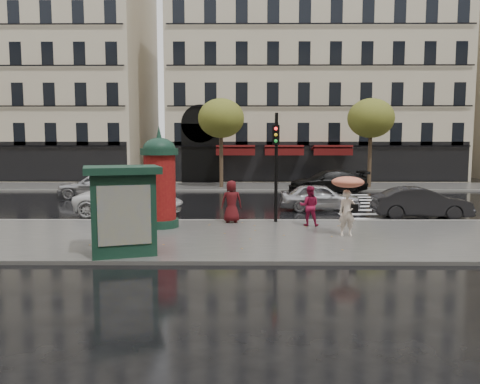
{
  "coord_description": "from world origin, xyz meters",
  "views": [
    {
      "loc": [
        -0.39,
        -16.7,
        3.4
      ],
      "look_at": [
        -0.5,
        1.5,
        1.48
      ],
      "focal_mm": 35.0,
      "sensor_mm": 36.0,
      "label": 1
    }
  ],
  "objects_px": {
    "traffic_light": "(276,156)",
    "morris_column": "(160,179)",
    "woman_red": "(309,206)",
    "car_silver": "(320,197)",
    "man_burgundy": "(232,201)",
    "car_white": "(130,200)",
    "newsstand": "(123,209)",
    "woman_umbrella": "(348,195)",
    "car_black": "(328,182)",
    "car_darkgrey": "(421,203)",
    "car_far_silver": "(98,185)"
  },
  "relations": [
    {
      "from": "newsstand",
      "to": "car_silver",
      "type": "bearing_deg",
      "value": 52.35
    },
    {
      "from": "traffic_light",
      "to": "morris_column",
      "type": "bearing_deg",
      "value": -166.58
    },
    {
      "from": "man_burgundy",
      "to": "newsstand",
      "type": "relative_size",
      "value": 0.67
    },
    {
      "from": "car_black",
      "to": "car_far_silver",
      "type": "relative_size",
      "value": 1.12
    },
    {
      "from": "car_white",
      "to": "car_black",
      "type": "distance_m",
      "value": 14.77
    },
    {
      "from": "traffic_light",
      "to": "car_darkgrey",
      "type": "relative_size",
      "value": 1.06
    },
    {
      "from": "traffic_light",
      "to": "car_silver",
      "type": "bearing_deg",
      "value": 58.95
    },
    {
      "from": "woman_red",
      "to": "car_black",
      "type": "relative_size",
      "value": 0.3
    },
    {
      "from": "woman_red",
      "to": "car_silver",
      "type": "xyz_separation_m",
      "value": [
        1.24,
        5.0,
        -0.23
      ]
    },
    {
      "from": "morris_column",
      "to": "traffic_light",
      "type": "height_order",
      "value": "traffic_light"
    },
    {
      "from": "woman_red",
      "to": "newsstand",
      "type": "bearing_deg",
      "value": 46.84
    },
    {
      "from": "man_burgundy",
      "to": "car_darkgrey",
      "type": "height_order",
      "value": "man_burgundy"
    },
    {
      "from": "traffic_light",
      "to": "car_white",
      "type": "bearing_deg",
      "value": 157.08
    },
    {
      "from": "traffic_light",
      "to": "car_white",
      "type": "distance_m",
      "value": 7.62
    },
    {
      "from": "car_far_silver",
      "to": "car_darkgrey",
      "type": "bearing_deg",
      "value": 64.1
    },
    {
      "from": "car_silver",
      "to": "morris_column",
      "type": "bearing_deg",
      "value": 128.3
    },
    {
      "from": "morris_column",
      "to": "newsstand",
      "type": "distance_m",
      "value": 4.42
    },
    {
      "from": "woman_umbrella",
      "to": "car_far_silver",
      "type": "xyz_separation_m",
      "value": [
        -12.66,
        12.31,
        -0.75
      ]
    },
    {
      "from": "traffic_light",
      "to": "car_silver",
      "type": "relative_size",
      "value": 1.12
    },
    {
      "from": "morris_column",
      "to": "car_darkgrey",
      "type": "distance_m",
      "value": 11.7
    },
    {
      "from": "woman_red",
      "to": "car_silver",
      "type": "bearing_deg",
      "value": -93.93
    },
    {
      "from": "traffic_light",
      "to": "car_black",
      "type": "xyz_separation_m",
      "value": [
        4.42,
        12.53,
        -2.07
      ]
    },
    {
      "from": "morris_column",
      "to": "car_black",
      "type": "xyz_separation_m",
      "value": [
        9.0,
        13.63,
        -1.23
      ]
    },
    {
      "from": "woman_red",
      "to": "traffic_light",
      "type": "height_order",
      "value": "traffic_light"
    },
    {
      "from": "morris_column",
      "to": "car_white",
      "type": "bearing_deg",
      "value": 118.59
    },
    {
      "from": "car_silver",
      "to": "woman_red",
      "type": "bearing_deg",
      "value": 167.78
    },
    {
      "from": "man_burgundy",
      "to": "newsstand",
      "type": "bearing_deg",
      "value": 53.41
    },
    {
      "from": "woman_umbrella",
      "to": "morris_column",
      "type": "xyz_separation_m",
      "value": [
        -6.92,
        1.72,
        0.44
      ]
    },
    {
      "from": "man_burgundy",
      "to": "car_darkgrey",
      "type": "distance_m",
      "value": 8.71
    },
    {
      "from": "morris_column",
      "to": "car_darkgrey",
      "type": "bearing_deg",
      "value": 14.34
    },
    {
      "from": "car_black",
      "to": "newsstand",
      "type": "bearing_deg",
      "value": -33.38
    },
    {
      "from": "traffic_light",
      "to": "car_black",
      "type": "height_order",
      "value": "traffic_light"
    },
    {
      "from": "newsstand",
      "to": "man_burgundy",
      "type": "bearing_deg",
      "value": 60.15
    },
    {
      "from": "newsstand",
      "to": "woman_red",
      "type": "bearing_deg",
      "value": 36.84
    },
    {
      "from": "woman_red",
      "to": "car_silver",
      "type": "relative_size",
      "value": 0.4
    },
    {
      "from": "man_burgundy",
      "to": "car_darkgrey",
      "type": "bearing_deg",
      "value": -174.46
    },
    {
      "from": "woman_red",
      "to": "woman_umbrella",
      "type": "bearing_deg",
      "value": 127.91
    },
    {
      "from": "man_burgundy",
      "to": "car_silver",
      "type": "bearing_deg",
      "value": -142.39
    },
    {
      "from": "newsstand",
      "to": "car_white",
      "type": "height_order",
      "value": "newsstand"
    },
    {
      "from": "woman_red",
      "to": "car_white",
      "type": "xyz_separation_m",
      "value": [
        -8.01,
        3.67,
        -0.21
      ]
    },
    {
      "from": "traffic_light",
      "to": "car_white",
      "type": "height_order",
      "value": "traffic_light"
    },
    {
      "from": "woman_umbrella",
      "to": "morris_column",
      "type": "distance_m",
      "value": 7.14
    },
    {
      "from": "woman_umbrella",
      "to": "morris_column",
      "type": "height_order",
      "value": "morris_column"
    },
    {
      "from": "woman_umbrella",
      "to": "woman_red",
      "type": "relative_size",
      "value": 1.37
    },
    {
      "from": "traffic_light",
      "to": "car_white",
      "type": "relative_size",
      "value": 0.89
    },
    {
      "from": "man_burgundy",
      "to": "morris_column",
      "type": "height_order",
      "value": "morris_column"
    },
    {
      "from": "woman_umbrella",
      "to": "newsstand",
      "type": "height_order",
      "value": "newsstand"
    },
    {
      "from": "traffic_light",
      "to": "car_silver",
      "type": "height_order",
      "value": "traffic_light"
    },
    {
      "from": "morris_column",
      "to": "car_black",
      "type": "relative_size",
      "value": 0.74
    },
    {
      "from": "car_darkgrey",
      "to": "car_far_silver",
      "type": "height_order",
      "value": "car_far_silver"
    }
  ]
}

